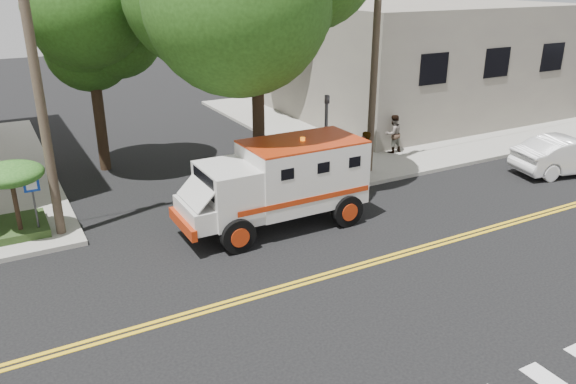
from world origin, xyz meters
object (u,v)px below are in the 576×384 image
armored_truck (281,180)px  parked_sedan (569,155)px  pedestrian_a (364,155)px  pedestrian_b (393,134)px

armored_truck → parked_sedan: 12.77m
armored_truck → pedestrian_a: armored_truck is taller
pedestrian_b → parked_sedan: bearing=132.0°
parked_sedan → pedestrian_b: 7.16m
armored_truck → pedestrian_a: bearing=22.9°
pedestrian_b → armored_truck: bearing=28.3°
armored_truck → parked_sedan: bearing=-5.0°
parked_sedan → pedestrian_a: pedestrian_a is taller
parked_sedan → armored_truck: bearing=97.0°
parked_sedan → pedestrian_b: (-4.78, 5.33, 0.24)m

